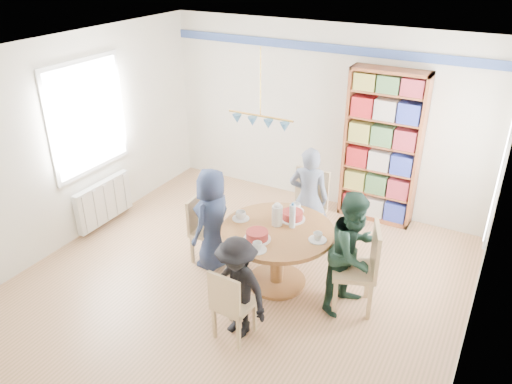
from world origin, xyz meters
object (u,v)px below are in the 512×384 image
Objects in this scene: radiator at (104,202)px; bookshelf at (382,149)px; chair_left at (203,226)px; person_near at (237,288)px; chair_right at (362,265)px; chair_near at (230,303)px; person_left at (213,219)px; person_far at (308,198)px; chair_far at (308,205)px; person_right at (353,252)px; dining_table at (277,243)px.

bookshelf is at bearing 31.30° from radiator.
person_near reaches higher than chair_left.
chair_near is at bearing -131.94° from chair_right.
person_left is 0.93× the size of person_far.
chair_far is 0.14m from person_far.
person_far is (-1.03, 0.91, 0.13)m from chair_right.
chair_far is 1.24× the size of chair_near.
person_left is at bearing -128.76° from chair_far.
chair_near is at bearing 157.66° from person_right.
chair_near is 0.38× the size of bookshelf.
chair_right is (2.06, 0.02, 0.09)m from chair_left.
person_near reaches higher than chair_near.
person_left is at bearing 130.19° from chair_near.
person_right reaches higher than person_near.
bookshelf reaches higher than person_left.
person_far reaches higher than dining_table.
chair_left is at bearing 134.39° from chair_near.
bookshelf is (-0.33, 2.10, 0.38)m from person_right.
chair_near is at bearing -22.21° from radiator.
radiator is 0.71× the size of person_right.
chair_far is 1.94m from person_near.
person_right is at bearing 1.68° from dining_table.
chair_right is 1.23× the size of chair_near.
person_far is (0.02, -0.04, 0.13)m from chair_far.
person_right reaches higher than chair_right.
dining_table is 1.07m from chair_near.
person_right is (0.89, 0.03, 0.15)m from dining_table.
bookshelf reaches higher than person_far.
person_right reaches higher than chair_far.
chair_right is (3.80, -0.04, 0.22)m from radiator.
radiator is at bearing 2.68° from person_far.
chair_far is at bearing 43.89° from chair_left.
person_near is at bearing -42.06° from chair_left.
chair_left is at bearing 178.80° from dining_table.
person_far is at bearing 90.94° from chair_near.
chair_far is at bearing 143.25° from person_left.
chair_left is at bearing 106.87° from person_right.
chair_near is at bearing -88.53° from chair_far.
person_right reaches higher than person_left.
person_left is (-0.87, -0.03, 0.10)m from dining_table.
bookshelf is (0.55, 3.19, 0.62)m from chair_near.
chair_left is 1.45m from person_near.
chair_left is 0.62× the size of person_far.
person_near is at bearing -88.04° from chair_far.
dining_table is at bearing -1.20° from chair_left.
person_left is (-1.87, -0.07, 0.08)m from chair_right.
person_right is 1.30m from person_far.
bookshelf is at bearing 148.42° from person_left.
chair_near is 1.37m from person_left.
chair_left is at bearing -136.11° from chair_far.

